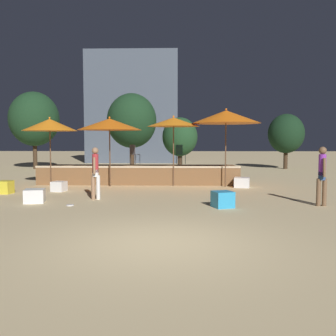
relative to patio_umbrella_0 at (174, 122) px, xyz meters
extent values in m
plane|color=#D1B784|center=(-0.18, -8.98, -2.72)|extent=(120.00, 120.00, 0.00)
cube|color=brown|center=(-1.56, 1.18, -2.34)|extent=(8.86, 2.30, 0.77)
cube|color=#CCB793|center=(-1.56, 0.07, -1.92)|extent=(8.86, 0.12, 0.08)
cylinder|color=brown|center=(0.00, 0.00, -1.45)|extent=(0.05, 0.05, 2.54)
cone|color=orange|center=(0.00, 0.00, 0.00)|extent=(2.22, 2.22, 0.38)
sphere|color=orange|center=(0.00, 0.00, 0.23)|extent=(0.08, 0.08, 0.08)
cylinder|color=brown|center=(-2.69, -0.24, -1.53)|extent=(0.05, 0.05, 2.38)
cone|color=orange|center=(-2.69, -0.24, -0.10)|extent=(2.71, 2.71, 0.48)
sphere|color=orange|center=(-2.69, -0.24, 0.18)|extent=(0.08, 0.08, 0.08)
cylinder|color=brown|center=(-5.25, -0.16, -1.55)|extent=(0.05, 0.05, 2.35)
cone|color=orange|center=(-5.25, -0.16, -0.12)|extent=(2.31, 2.31, 0.51)
sphere|color=orange|center=(-5.25, -0.16, 0.18)|extent=(0.08, 0.08, 0.08)
cylinder|color=brown|center=(2.18, -0.28, -1.40)|extent=(0.05, 0.05, 2.65)
cone|color=orange|center=(2.18, -0.28, 0.20)|extent=(2.87, 2.87, 0.54)
sphere|color=orange|center=(2.18, -0.28, 0.51)|extent=(0.08, 0.08, 0.08)
cube|color=#2D9EDB|center=(1.50, -5.12, -2.49)|extent=(0.69, 0.69, 0.47)
cube|color=yellow|center=(-6.14, -2.52, -2.49)|extent=(0.52, 0.52, 0.47)
cube|color=white|center=(2.86, -0.42, -2.52)|extent=(0.74, 0.74, 0.41)
cube|color=white|center=(-4.36, -1.86, -2.53)|extent=(0.56, 0.56, 0.38)
cube|color=white|center=(-4.30, -4.45, -2.51)|extent=(0.71, 0.71, 0.42)
cylinder|color=brown|center=(4.55, -4.81, -2.32)|extent=(0.13, 0.13, 0.82)
cylinder|color=brown|center=(4.38, -4.81, -2.32)|extent=(0.13, 0.13, 0.82)
cylinder|color=#2D4C7F|center=(4.47, -4.81, -1.83)|extent=(0.21, 0.21, 0.24)
cylinder|color=purple|center=(4.47, -4.81, -1.50)|extent=(0.21, 0.21, 0.63)
cylinder|color=brown|center=(4.47, -4.64, -1.56)|extent=(0.08, 0.12, 0.56)
cylinder|color=brown|center=(4.46, -4.98, -1.56)|extent=(0.08, 0.12, 0.56)
sphere|color=brown|center=(4.47, -4.81, -1.07)|extent=(0.22, 0.22, 0.22)
cylinder|color=white|center=(-2.44, -3.76, -2.33)|extent=(0.13, 0.13, 0.80)
cylinder|color=#997051|center=(-2.61, -3.76, -2.33)|extent=(0.13, 0.13, 0.80)
cylinder|color=white|center=(-2.53, -3.76, -1.85)|extent=(0.20, 0.20, 0.24)
cylinder|color=#B22D33|center=(-2.53, -3.76, -1.52)|extent=(0.20, 0.20, 0.61)
cylinder|color=#997051|center=(-2.53, -3.59, -1.59)|extent=(0.08, 0.22, 0.54)
cylinder|color=#997051|center=(-2.52, -3.92, -1.59)|extent=(0.08, 0.09, 0.54)
sphere|color=#997051|center=(-2.53, -3.76, -1.11)|extent=(0.22, 0.22, 0.22)
cylinder|color=#1E4C47|center=(0.54, 1.71, -1.65)|extent=(0.02, 0.02, 0.45)
cylinder|color=#1E4C47|center=(0.28, 1.87, -1.65)|extent=(0.02, 0.02, 0.45)
cylinder|color=#1E4C47|center=(0.38, 1.46, -1.65)|extent=(0.02, 0.02, 0.45)
cylinder|color=#1E4C47|center=(0.13, 1.61, -1.65)|extent=(0.02, 0.02, 0.45)
cylinder|color=#1E4C47|center=(0.33, 1.66, -1.43)|extent=(0.40, 0.40, 0.02)
cube|color=#1E4C47|center=(0.24, 1.52, -1.20)|extent=(0.32, 0.22, 0.45)
cylinder|color=#47474C|center=(-1.59, 1.42, -1.65)|extent=(0.02, 0.02, 0.45)
cylinder|color=#47474C|center=(-1.81, 1.62, -1.65)|extent=(0.02, 0.02, 0.45)
cylinder|color=#47474C|center=(-1.79, 1.20, -1.65)|extent=(0.02, 0.02, 0.45)
cylinder|color=#47474C|center=(-2.01, 1.40, -1.65)|extent=(0.02, 0.02, 0.45)
cylinder|color=#47474C|center=(-1.80, 1.41, -1.43)|extent=(0.40, 0.40, 0.02)
cube|color=#47474C|center=(-1.91, 1.28, -1.20)|extent=(0.29, 0.26, 0.45)
cylinder|color=white|center=(-3.02, -5.00, -2.71)|extent=(0.22, 0.22, 0.03)
cylinder|color=#3D2B1C|center=(-9.57, 9.28, -1.78)|extent=(0.28, 0.28, 1.89)
ellipsoid|color=#19381E|center=(-9.57, 9.28, 0.67)|extent=(3.33, 3.33, 3.67)
cylinder|color=#3D2B1C|center=(7.55, 9.80, -2.07)|extent=(0.28, 0.28, 1.32)
ellipsoid|color=black|center=(7.55, 9.80, -0.31)|extent=(2.43, 2.43, 2.67)
cylinder|color=#3D2B1C|center=(0.31, 8.69, -2.15)|extent=(0.28, 0.28, 1.14)
ellipsoid|color=#1E4223|center=(0.31, 8.69, -0.54)|extent=(2.31, 2.31, 2.54)
cylinder|color=#3D2B1C|center=(-2.61, 6.66, -1.83)|extent=(0.28, 0.28, 1.79)
ellipsoid|color=#19381E|center=(-2.61, 6.66, 0.41)|extent=(2.98, 2.98, 3.28)
cube|color=#4C5666|center=(-3.82, 17.73, 2.07)|extent=(7.92, 4.15, 9.59)
camera|label=1|loc=(0.21, -15.96, -0.77)|focal=40.00mm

